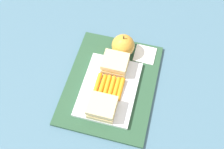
% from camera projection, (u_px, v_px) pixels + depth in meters
% --- Properties ---
extents(ground_plane, '(2.40, 2.40, 0.00)m').
position_uv_depth(ground_plane, '(111.00, 84.00, 0.88)').
color(ground_plane, '#42667A').
extents(lunchbag_mat, '(0.36, 0.28, 0.01)m').
position_uv_depth(lunchbag_mat, '(111.00, 84.00, 0.87)').
color(lunchbag_mat, '#284C33').
rests_on(lunchbag_mat, ground_plane).
extents(food_tray, '(0.23, 0.17, 0.01)m').
position_uv_depth(food_tray, '(109.00, 89.00, 0.85)').
color(food_tray, white).
rests_on(food_tray, lunchbag_mat).
extents(sandwich_half_left, '(0.07, 0.08, 0.04)m').
position_uv_depth(sandwich_half_left, '(102.00, 107.00, 0.79)').
color(sandwich_half_left, '#DBC189').
rests_on(sandwich_half_left, food_tray).
extents(sandwich_half_right, '(0.07, 0.08, 0.04)m').
position_uv_depth(sandwich_half_right, '(115.00, 64.00, 0.86)').
color(sandwich_half_right, '#DBC189').
rests_on(sandwich_half_right, food_tray).
extents(carrot_sticks_bundle, '(0.08, 0.09, 0.02)m').
position_uv_depth(carrot_sticks_bundle, '(109.00, 87.00, 0.84)').
color(carrot_sticks_bundle, orange).
rests_on(carrot_sticks_bundle, food_tray).
extents(apple, '(0.08, 0.08, 0.09)m').
position_uv_depth(apple, '(123.00, 46.00, 0.89)').
color(apple, gold).
rests_on(apple, lunchbag_mat).
extents(paper_napkin, '(0.07, 0.07, 0.00)m').
position_uv_depth(paper_napkin, '(145.00, 54.00, 0.92)').
color(paper_napkin, white).
rests_on(paper_napkin, lunchbag_mat).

